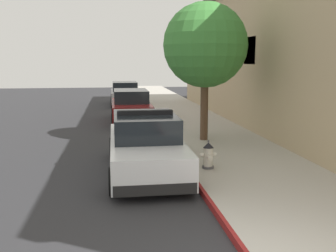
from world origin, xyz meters
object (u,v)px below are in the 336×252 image
object	(u,v)px
police_cruiser	(145,145)
parked_car_silver_ahead	(131,107)
fire_hydrant	(208,155)
parked_car_dark_far	(125,94)
street_tree	(205,46)

from	to	relation	value
police_cruiser	parked_car_silver_ahead	distance (m)	9.02
fire_hydrant	parked_car_dark_far	bearing A→B (deg)	95.57
parked_car_silver_ahead	fire_hydrant	size ratio (longest dim) A/B	6.37
police_cruiser	fire_hydrant	size ratio (longest dim) A/B	6.37
parked_car_silver_ahead	street_tree	world-z (taller)	street_tree
parked_car_dark_far	fire_hydrant	distance (m)	17.07
police_cruiser	street_tree	bearing A→B (deg)	54.43
police_cruiser	parked_car_silver_ahead	bearing A→B (deg)	89.74
parked_car_silver_ahead	police_cruiser	bearing A→B (deg)	-90.26
parked_car_dark_far	police_cruiser	bearing A→B (deg)	-89.94
parked_car_silver_ahead	parked_car_dark_far	size ratio (longest dim) A/B	1.00
parked_car_silver_ahead	parked_car_dark_far	world-z (taller)	same
parked_car_silver_ahead	street_tree	distance (m)	6.72
parked_car_silver_ahead	fire_hydrant	world-z (taller)	parked_car_silver_ahead
police_cruiser	fire_hydrant	bearing A→B (deg)	-12.80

